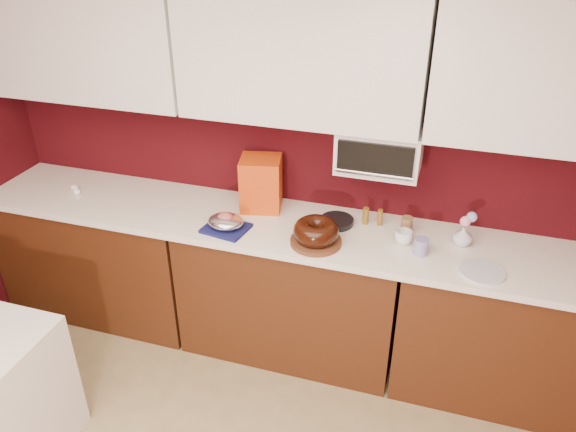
% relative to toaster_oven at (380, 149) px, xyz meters
% --- Properties ---
extents(wall_back, '(4.00, 0.02, 2.50)m').
position_rel_toaster_oven_xyz_m(wall_back, '(-0.45, 0.15, -0.12)').
color(wall_back, '#3D080D').
rests_on(wall_back, floor).
extents(base_cabinet_left, '(1.31, 0.58, 0.86)m').
position_rel_toaster_oven_xyz_m(base_cabinet_left, '(-1.78, -0.17, -0.95)').
color(base_cabinet_left, '#43200D').
rests_on(base_cabinet_left, floor).
extents(base_cabinet_center, '(1.31, 0.58, 0.86)m').
position_rel_toaster_oven_xyz_m(base_cabinet_center, '(-0.45, -0.17, -0.95)').
color(base_cabinet_center, '#43200D').
rests_on(base_cabinet_center, floor).
extents(base_cabinet_right, '(1.31, 0.58, 0.86)m').
position_rel_toaster_oven_xyz_m(base_cabinet_right, '(0.88, -0.17, -0.95)').
color(base_cabinet_right, '#43200D').
rests_on(base_cabinet_right, floor).
extents(countertop, '(4.00, 0.62, 0.04)m').
position_rel_toaster_oven_xyz_m(countertop, '(-0.45, -0.17, -0.49)').
color(countertop, white).
rests_on(countertop, base_cabinet_center).
extents(upper_cabinet_left, '(1.31, 0.33, 0.70)m').
position_rel_toaster_oven_xyz_m(upper_cabinet_left, '(-1.78, -0.02, 0.48)').
color(upper_cabinet_left, white).
rests_on(upper_cabinet_left, wall_back).
extents(upper_cabinet_center, '(1.31, 0.33, 0.70)m').
position_rel_toaster_oven_xyz_m(upper_cabinet_center, '(-0.45, -0.02, 0.48)').
color(upper_cabinet_center, white).
rests_on(upper_cabinet_center, wall_back).
extents(toaster_oven, '(0.45, 0.30, 0.25)m').
position_rel_toaster_oven_xyz_m(toaster_oven, '(0.00, 0.00, 0.00)').
color(toaster_oven, white).
rests_on(toaster_oven, upper_cabinet_center).
extents(toaster_oven_door, '(0.40, 0.02, 0.18)m').
position_rel_toaster_oven_xyz_m(toaster_oven_door, '(0.00, -0.16, 0.00)').
color(toaster_oven_door, black).
rests_on(toaster_oven_door, toaster_oven).
extents(toaster_oven_handle, '(0.42, 0.02, 0.02)m').
position_rel_toaster_oven_xyz_m(toaster_oven_handle, '(0.00, -0.18, -0.07)').
color(toaster_oven_handle, silver).
rests_on(toaster_oven_handle, toaster_oven).
extents(cake_base, '(0.29, 0.29, 0.03)m').
position_rel_toaster_oven_xyz_m(cake_base, '(-0.27, -0.31, -0.46)').
color(cake_base, '#5B301B').
rests_on(cake_base, countertop).
extents(bundt_cake, '(0.33, 0.33, 0.10)m').
position_rel_toaster_oven_xyz_m(bundt_cake, '(-0.27, -0.31, -0.39)').
color(bundt_cake, black).
rests_on(bundt_cake, cake_base).
extents(navy_towel, '(0.27, 0.24, 0.02)m').
position_rel_toaster_oven_xyz_m(navy_towel, '(-0.80, -0.32, -0.47)').
color(navy_towel, '#14174E').
rests_on(navy_towel, countertop).
extents(foil_ham_nest, '(0.26, 0.24, 0.08)m').
position_rel_toaster_oven_xyz_m(foil_ham_nest, '(-0.80, -0.32, -0.42)').
color(foil_ham_nest, white).
rests_on(foil_ham_nest, navy_towel).
extents(roasted_ham, '(0.10, 0.09, 0.06)m').
position_rel_toaster_oven_xyz_m(roasted_ham, '(-0.80, -0.32, -0.40)').
color(roasted_ham, '#C26058').
rests_on(roasted_ham, foil_ham_nest).
extents(pandoro_box, '(0.28, 0.27, 0.33)m').
position_rel_toaster_oven_xyz_m(pandoro_box, '(-0.70, -0.01, -0.31)').
color(pandoro_box, '#B6210C').
rests_on(pandoro_box, countertop).
extents(dark_pan, '(0.25, 0.25, 0.03)m').
position_rel_toaster_oven_xyz_m(dark_pan, '(-0.21, -0.07, -0.46)').
color(dark_pan, black).
rests_on(dark_pan, countertop).
extents(coffee_mug, '(0.12, 0.12, 0.09)m').
position_rel_toaster_oven_xyz_m(coffee_mug, '(0.19, -0.16, -0.43)').
color(coffee_mug, white).
rests_on(coffee_mug, countertop).
extents(blue_jar, '(0.09, 0.09, 0.09)m').
position_rel_toaster_oven_xyz_m(blue_jar, '(0.29, -0.25, -0.43)').
color(blue_jar, navy).
rests_on(blue_jar, countertop).
extents(flower_vase, '(0.10, 0.10, 0.13)m').
position_rel_toaster_oven_xyz_m(flower_vase, '(0.50, -0.08, -0.41)').
color(flower_vase, silver).
rests_on(flower_vase, countertop).
extents(flower_pink, '(0.06, 0.06, 0.06)m').
position_rel_toaster_oven_xyz_m(flower_pink, '(0.50, -0.08, -0.33)').
color(flower_pink, pink).
rests_on(flower_pink, flower_vase).
extents(flower_blue, '(0.06, 0.06, 0.06)m').
position_rel_toaster_oven_xyz_m(flower_blue, '(0.53, -0.06, -0.30)').
color(flower_blue, '#8AA6DE').
rests_on(flower_blue, flower_vase).
extents(china_plate, '(0.30, 0.30, 0.01)m').
position_rel_toaster_oven_xyz_m(china_plate, '(0.61, -0.33, -0.47)').
color(china_plate, silver).
rests_on(china_plate, countertop).
extents(amber_bottle, '(0.04, 0.04, 0.10)m').
position_rel_toaster_oven_xyz_m(amber_bottle, '(-0.05, -0.01, -0.42)').
color(amber_bottle, brown).
rests_on(amber_bottle, countertop).
extents(paper_cup, '(0.09, 0.09, 0.10)m').
position_rel_toaster_oven_xyz_m(paper_cup, '(0.19, -0.04, -0.43)').
color(paper_cup, brown).
rests_on(paper_cup, countertop).
extents(egg_left, '(0.06, 0.06, 0.04)m').
position_rel_toaster_oven_xyz_m(egg_left, '(-1.89, -0.20, -0.46)').
color(egg_left, white).
rests_on(egg_left, countertop).
extents(egg_right, '(0.06, 0.05, 0.04)m').
position_rel_toaster_oven_xyz_m(egg_right, '(-1.93, -0.16, -0.45)').
color(egg_right, silver).
rests_on(egg_right, countertop).
extents(amber_bottle_tall, '(0.04, 0.04, 0.10)m').
position_rel_toaster_oven_xyz_m(amber_bottle_tall, '(0.04, -0.00, -0.42)').
color(amber_bottle_tall, brown).
rests_on(amber_bottle_tall, countertop).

